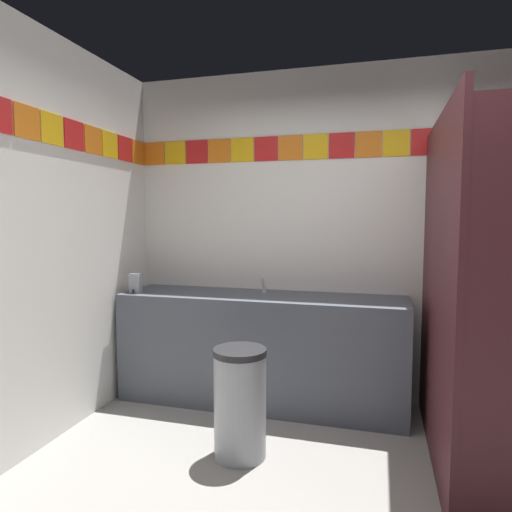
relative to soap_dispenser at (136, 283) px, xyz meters
name	(u,v)px	position (x,y,z in m)	size (l,w,h in m)	color
wall_back	(354,234)	(1.72, 0.51, 0.40)	(3.77, 0.09, 2.71)	white
vanity_counter	(261,348)	(1.02, 0.17, -0.51)	(2.27, 0.59, 0.88)	#4C515B
faucet_center	(264,287)	(1.02, 0.26, -0.03)	(0.04, 0.10, 0.14)	silver
soap_dispenser	(136,283)	(0.00, 0.00, 0.00)	(0.09, 0.09, 0.16)	gray
stall_divider	(475,297)	(2.43, -0.57, 0.10)	(0.92, 1.56, 2.12)	#471E23
toilet	(505,391)	(2.78, 0.10, -0.65)	(0.39, 0.49, 0.74)	white
trash_bin	(240,403)	(1.11, -0.66, -0.61)	(0.33, 0.33, 0.69)	#999EA3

